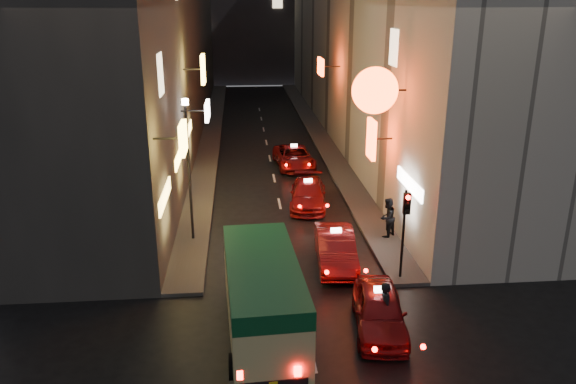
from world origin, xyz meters
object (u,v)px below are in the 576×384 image
object	(u,v)px
minibus	(263,290)
pedestrian_crossing	(386,305)
traffic_light	(406,216)
taxi_near	(380,308)
lamp_post	(189,161)

from	to	relation	value
minibus	pedestrian_crossing	xyz separation A→B (m)	(3.91, -0.08, -0.67)
traffic_light	taxi_near	bearing A→B (deg)	-117.55
taxi_near	pedestrian_crossing	size ratio (longest dim) A/B	2.58
minibus	lamp_post	xyz separation A→B (m)	(-2.78, 7.82, 2.04)
pedestrian_crossing	traffic_light	distance (m)	4.05
pedestrian_crossing	traffic_light	world-z (taller)	traffic_light
taxi_near	lamp_post	distance (m)	10.51
pedestrian_crossing	lamp_post	size ratio (longest dim) A/B	0.33
pedestrian_crossing	lamp_post	world-z (taller)	lamp_post
taxi_near	pedestrian_crossing	xyz separation A→B (m)	(0.14, -0.22, 0.22)
minibus	taxi_near	bearing A→B (deg)	2.19
pedestrian_crossing	lamp_post	distance (m)	10.70
minibus	lamp_post	bearing A→B (deg)	109.58
taxi_near	pedestrian_crossing	distance (m)	0.34
taxi_near	lamp_post	world-z (taller)	lamp_post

